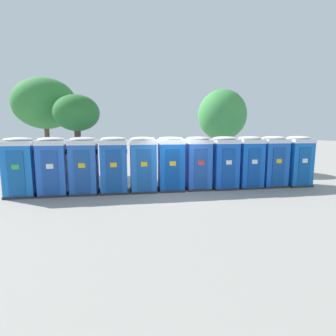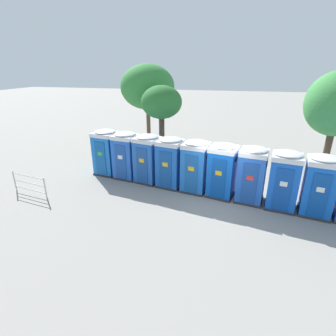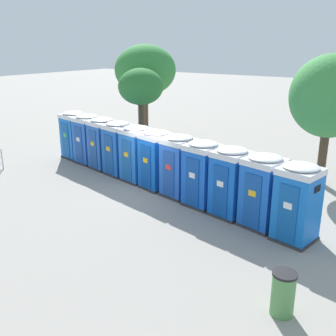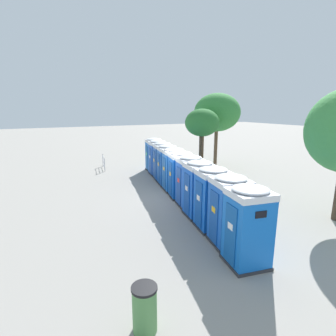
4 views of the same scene
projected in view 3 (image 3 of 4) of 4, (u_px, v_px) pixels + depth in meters
ground_plane at (153, 189)px, 16.98m from camera, size 120.00×120.00×0.00m
portapotty_0 at (75, 135)px, 21.21m from camera, size 1.42×1.39×2.54m
portapotty_1 at (88, 139)px, 20.29m from camera, size 1.37×1.36×2.54m
portapotty_2 at (103, 143)px, 19.41m from camera, size 1.43×1.43×2.54m
portapotty_3 at (119, 148)px, 18.50m from camera, size 1.43×1.42×2.54m
portapotty_4 at (136, 153)px, 17.60m from camera, size 1.39×1.40×2.54m
portapotty_5 at (156, 159)px, 16.71m from camera, size 1.43×1.44×2.54m
portapotty_6 at (179, 166)px, 15.83m from camera, size 1.38×1.39×2.54m
portapotty_7 at (202, 173)px, 14.89m from camera, size 1.39×1.38×2.54m
portapotty_8 at (230, 182)px, 14.01m from camera, size 1.39×1.39×2.54m
portapotty_9 at (262, 191)px, 13.14m from camera, size 1.45×1.43×2.54m
portapotty_10 at (297, 203)px, 12.18m from camera, size 1.39×1.39×2.54m
street_tree_0 at (141, 88)px, 21.23m from camera, size 2.45×2.45×4.74m
street_tree_1 at (145, 70)px, 23.96m from camera, size 3.73×3.73×5.96m
street_tree_2 at (330, 97)px, 16.45m from camera, size 3.34×3.34×5.62m
trash_can at (283, 293)px, 8.97m from camera, size 0.57×0.57×1.08m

